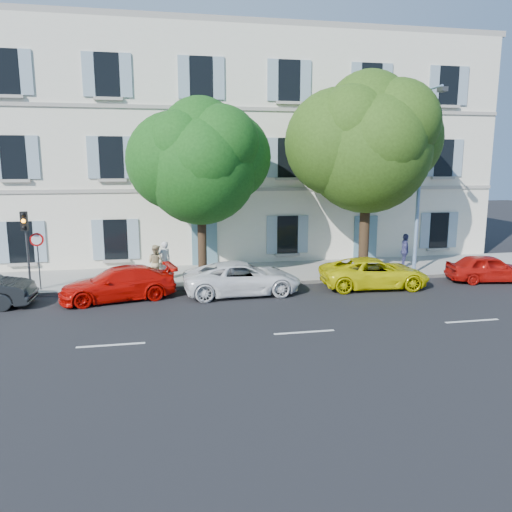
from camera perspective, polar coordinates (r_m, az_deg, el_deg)
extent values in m
plane|color=black|center=(19.96, 2.26, -4.96)|extent=(90.00, 90.00, 0.00)
cube|color=#A09E96|center=(24.16, -0.17, -1.99)|extent=(36.00, 4.50, 0.15)
cube|color=#9E998E|center=(22.09, 0.90, -3.20)|extent=(36.00, 0.16, 0.16)
cube|color=white|center=(29.25, -2.35, 11.90)|extent=(28.00, 7.00, 12.00)
imported|color=red|center=(20.49, -15.47, -3.05)|extent=(4.78, 2.71, 1.31)
imported|color=white|center=(20.59, -1.57, -2.54)|extent=(4.90, 2.38, 1.34)
imported|color=#D9D009|center=(22.24, 13.37, -1.89)|extent=(4.82, 2.50, 1.30)
imported|color=#AD100A|center=(25.04, 25.03, -1.27)|extent=(3.87, 2.03, 1.26)
cylinder|color=#3A2819|center=(22.44, -6.17, 1.22)|extent=(0.39, 0.39, 3.13)
ellipsoid|color=#1C5E18|center=(22.14, -6.35, 10.05)|extent=(5.01, 5.01, 5.51)
cylinder|color=#3A2819|center=(24.28, 12.25, 2.32)|extent=(0.48, 0.48, 3.59)
ellipsoid|color=#376018|center=(24.04, 12.63, 11.75)|extent=(5.84, 5.84, 6.42)
cylinder|color=#383A3D|center=(22.38, -24.58, -0.25)|extent=(0.09, 0.09, 2.72)
cube|color=black|center=(22.03, -24.98, 3.63)|extent=(0.27, 0.21, 0.77)
sphere|color=orange|center=(21.93, -25.05, 3.65)|extent=(0.16, 0.16, 0.16)
cylinder|color=#383A3D|center=(22.49, -23.55, -1.03)|extent=(0.06, 0.06, 2.02)
cylinder|color=red|center=(22.28, -23.78, 1.73)|extent=(0.55, 0.12, 0.55)
cylinder|color=#7293BF|center=(24.60, 18.13, 7.76)|extent=(0.17, 0.17, 8.40)
cylinder|color=#7293BF|center=(24.14, 19.61, 17.64)|extent=(0.12, 1.47, 0.10)
cube|color=#383A3D|center=(23.49, 20.53, 17.40)|extent=(0.27, 0.47, 0.19)
imported|color=silver|center=(22.88, -10.41, -0.49)|extent=(0.75, 0.67, 1.73)
imported|color=tan|center=(22.53, -11.37, -0.80)|extent=(1.02, 0.99, 1.65)
imported|color=#474882|center=(25.98, 16.65, 0.56)|extent=(0.75, 1.10, 1.73)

